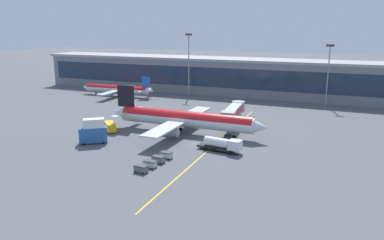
% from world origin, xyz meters
% --- Properties ---
extents(ground_plane, '(700.00, 700.00, 0.00)m').
position_xyz_m(ground_plane, '(0.00, 0.00, 0.00)').
color(ground_plane, '#515459').
extents(apron_lead_in_line, '(1.33, 80.00, 0.01)m').
position_xyz_m(apron_lead_in_line, '(5.20, 2.00, 0.00)').
color(apron_lead_in_line, yellow).
rests_on(apron_lead_in_line, ground_plane).
extents(terminal_building, '(185.69, 17.60, 15.35)m').
position_xyz_m(terminal_building, '(-10.40, 73.07, 7.70)').
color(terminal_building, slate).
rests_on(terminal_building, ground_plane).
extents(main_airliner, '(45.94, 36.31, 12.15)m').
position_xyz_m(main_airliner, '(-5.89, 7.62, 4.05)').
color(main_airliner, silver).
rests_on(main_airliner, ground_plane).
extents(jet_bridge, '(5.17, 18.04, 6.74)m').
position_xyz_m(jet_bridge, '(5.19, 17.50, 5.01)').
color(jet_bridge, '#B2B7BC').
rests_on(jet_bridge, ground_plane).
extents(fuel_tanker, '(11.05, 4.04, 3.25)m').
position_xyz_m(fuel_tanker, '(8.60, -3.44, 1.75)').
color(fuel_tanker, '#232326').
rests_on(fuel_tanker, ground_plane).
extents(lavatory_truck, '(5.70, 5.75, 2.50)m').
position_xyz_m(lavatory_truck, '(-25.73, 1.35, 1.42)').
color(lavatory_truck, yellow).
rests_on(lavatory_truck, ground_plane).
extents(catering_lift, '(6.93, 6.09, 6.30)m').
position_xyz_m(catering_lift, '(-23.23, -9.51, 3.07)').
color(catering_lift, '#285B9E').
rests_on(catering_lift, ground_plane).
extents(baggage_cart_0, '(2.78, 1.84, 1.48)m').
position_xyz_m(baggage_cart_0, '(-2.34, -22.23, 0.78)').
color(baggage_cart_0, '#595B60').
rests_on(baggage_cart_0, ground_plane).
extents(baggage_cart_1, '(2.78, 1.84, 1.48)m').
position_xyz_m(baggage_cart_1, '(-2.04, -19.04, 0.78)').
color(baggage_cart_1, '#B2B7BC').
rests_on(baggage_cart_1, ground_plane).
extents(baggage_cart_2, '(2.78, 1.84, 1.48)m').
position_xyz_m(baggage_cart_2, '(-1.74, -15.85, 0.78)').
color(baggage_cart_2, '#595B60').
rests_on(baggage_cart_2, ground_plane).
extents(baggage_cart_3, '(2.78, 1.84, 1.48)m').
position_xyz_m(baggage_cart_3, '(-1.44, -12.67, 0.78)').
color(baggage_cart_3, '#B2B7BC').
rests_on(baggage_cart_3, ground_plane).
extents(commuter_jet_far, '(34.43, 27.35, 8.65)m').
position_xyz_m(commuter_jet_far, '(-55.38, 49.86, 2.95)').
color(commuter_jet_far, silver).
rests_on(commuter_jet_far, ground_plane).
extents(apron_light_mast_1, '(2.80, 0.50, 25.75)m').
position_xyz_m(apron_light_mast_1, '(-27.31, 61.11, 14.90)').
color(apron_light_mast_1, gray).
rests_on(apron_light_mast_1, ground_plane).
extents(apron_light_mast_2, '(2.80, 0.50, 22.36)m').
position_xyz_m(apron_light_mast_2, '(27.31, 61.11, 13.15)').
color(apron_light_mast_2, gray).
rests_on(apron_light_mast_2, ground_plane).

